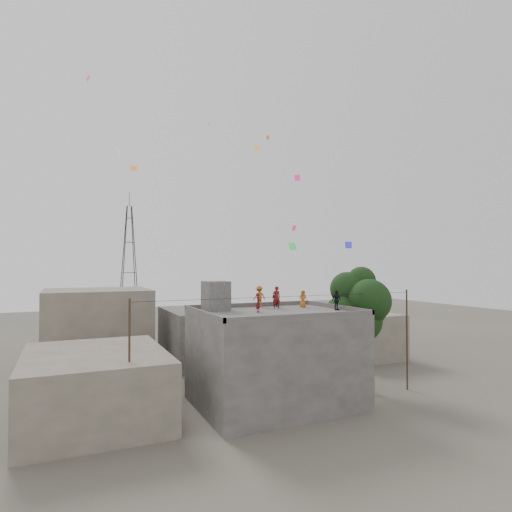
{
  "coord_description": "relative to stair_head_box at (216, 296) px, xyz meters",
  "views": [
    {
      "loc": [
        -12.75,
        -25.4,
        9.2
      ],
      "look_at": [
        -0.52,
        1.81,
        9.85
      ],
      "focal_mm": 30.0,
      "sensor_mm": 36.0,
      "label": 1
    }
  ],
  "objects": [
    {
      "name": "person_orange_adult",
      "position": [
        3.66,
        0.8,
        -0.22
      ],
      "size": [
        1.07,
        0.69,
        1.57
      ],
      "primitive_type": "imported",
      "rotation": [
        0.0,
        0.0,
        -3.03
      ],
      "color": "#B16114",
      "rests_on": "main_building"
    },
    {
      "name": "main_building",
      "position": [
        3.2,
        -2.6,
        -4.05
      ],
      "size": [
        10.0,
        8.0,
        6.1
      ],
      "color": "#474442",
      "rests_on": "ground"
    },
    {
      "name": "stair_head_box",
      "position": [
        0.0,
        0.0,
        0.0
      ],
      "size": [
        1.6,
        1.8,
        2.0
      ],
      "primitive_type": "cube",
      "color": "#474442",
      "rests_on": "main_building"
    },
    {
      "name": "tree",
      "position": [
        10.57,
        -2.0,
        -1.0
      ],
      "size": [
        4.9,
        4.6,
        9.1
      ],
      "color": "black",
      "rests_on": "ground"
    },
    {
      "name": "utility_line",
      "position": [
        3.7,
        -3.85,
        -3.27
      ],
      "size": [
        20.12,
        0.62,
        7.4
      ],
      "color": "black",
      "rests_on": "ground"
    },
    {
      "name": "neighbor_east",
      "position": [
        17.2,
        7.4,
        -4.9
      ],
      "size": [
        7.0,
        8.0,
        4.4
      ],
      "primitive_type": "cube",
      "color": "#655D50",
      "rests_on": "ground"
    },
    {
      "name": "person_orange_child",
      "position": [
        6.53,
        -0.66,
        -0.37
      ],
      "size": [
        0.67,
        0.5,
        1.26
      ],
      "primitive_type": "imported",
      "rotation": [
        0.0,
        0.0,
        -0.17
      ],
      "color": "#BE6215",
      "rests_on": "main_building"
    },
    {
      "name": "person_red_adult",
      "position": [
        4.27,
        -0.79,
        -0.2
      ],
      "size": [
        0.62,
        0.44,
        1.6
      ],
      "primitive_type": "imported",
      "rotation": [
        0.0,
        0.0,
        3.03
      ],
      "color": "maroon",
      "rests_on": "main_building"
    },
    {
      "name": "transmission_tower",
      "position": [
        -0.8,
        37.4,
        1.97
      ],
      "size": [
        2.97,
        2.97,
        20.01
      ],
      "color": "black",
      "rests_on": "ground"
    },
    {
      "name": "neighbor_northwest",
      "position": [
        -6.8,
        13.4,
        -3.6
      ],
      "size": [
        9.0,
        8.0,
        7.0
      ],
      "primitive_type": "cube",
      "color": "#655D50",
      "rests_on": "ground"
    },
    {
      "name": "kites",
      "position": [
        3.5,
        4.07,
        9.15
      ],
      "size": [
        19.96,
        16.29,
        12.95
      ],
      "color": "orange",
      "rests_on": "ground"
    },
    {
      "name": "neighbor_north",
      "position": [
        5.2,
        11.4,
        -4.6
      ],
      "size": [
        12.0,
        9.0,
        5.0
      ],
      "primitive_type": "cube",
      "color": "#474442",
      "rests_on": "ground"
    },
    {
      "name": "ground",
      "position": [
        3.2,
        -2.6,
        -7.1
      ],
      "size": [
        140.0,
        140.0,
        0.0
      ],
      "primitive_type": "plane",
      "color": "#4D493F",
      "rests_on": "ground"
    },
    {
      "name": "person_red_child",
      "position": [
        2.13,
        -2.38,
        -0.37
      ],
      "size": [
        0.53,
        0.55,
        1.26
      ],
      "primitive_type": "imported",
      "rotation": [
        0.0,
        0.0,
        0.88
      ],
      "color": "maroon",
      "rests_on": "main_building"
    },
    {
      "name": "person_dark_adult",
      "position": [
        7.6,
        -3.38,
        -0.31
      ],
      "size": [
        0.87,
        0.5,
        1.39
      ],
      "primitive_type": "imported",
      "rotation": [
        0.0,
        0.0,
        0.2
      ],
      "color": "black",
      "rests_on": "main_building"
    },
    {
      "name": "neighbor_west",
      "position": [
        -7.8,
        -0.6,
        -5.1
      ],
      "size": [
        8.0,
        10.0,
        4.0
      ],
      "primitive_type": "cube",
      "color": "#655D50",
      "rests_on": "ground"
    },
    {
      "name": "person_dark_child",
      "position": [
        4.9,
        0.61,
        -0.4
      ],
      "size": [
        0.68,
        0.73,
        1.2
      ],
      "primitive_type": "imported",
      "rotation": [
        0.0,
        0.0,
        2.08
      ],
      "color": "black",
      "rests_on": "main_building"
    },
    {
      "name": "parapet",
      "position": [
        3.2,
        -2.6,
        -0.85
      ],
      "size": [
        10.0,
        8.0,
        0.3
      ],
      "color": "#474442",
      "rests_on": "main_building"
    }
  ]
}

